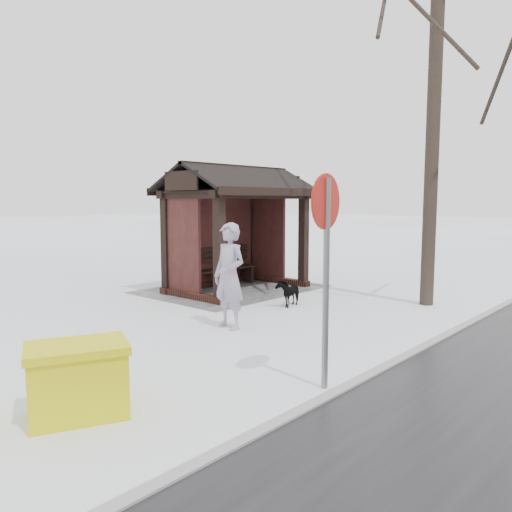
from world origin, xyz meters
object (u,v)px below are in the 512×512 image
Objects in this scene: bus_shelter at (233,203)px; road_sign at (326,237)px; grit_bin at (78,380)px; pedestrian at (229,276)px; dog at (288,292)px; tree_near at (438,5)px.

bus_shelter is 1.41× the size of road_sign.
road_sign is (-2.36, 1.44, 1.42)m from grit_bin.
pedestrian is 2.28m from dog.
bus_shelter reaches higher than grit_bin.
pedestrian is at bearing -134.21° from grit_bin.
grit_bin is at bearing -85.61° from dog.
dog is 0.27× the size of road_sign.
grit_bin is at bearing -66.99° from pedestrian.
dog is (2.10, -2.13, -5.87)m from tree_near.
dog is at bearing 102.20° from pedestrian.
tree_near is 9.75m from grit_bin.
bus_shelter is at bearing -132.38° from road_sign.
pedestrian is (2.76, 2.62, -1.24)m from bus_shelter.
tree_near is 3.55× the size of road_sign.
dog is at bearing -45.39° from tree_near.
tree_near is at bearing 31.93° from dog.
tree_near reaches higher than grit_bin.
dog is 0.57× the size of grit_bin.
dog is (0.60, 2.23, -1.87)m from bus_shelter.
road_sign is (3.99, 5.43, -0.35)m from bus_shelter.
bus_shelter is 2.97m from dog.
bus_shelter is 3.00× the size of grit_bin.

